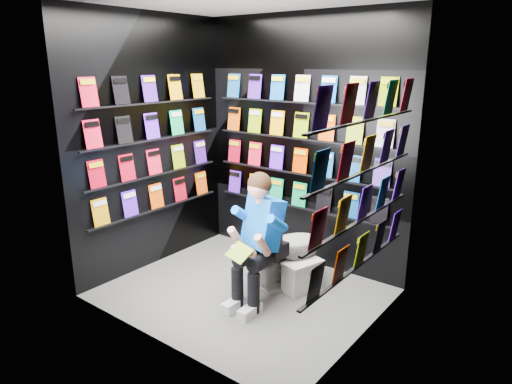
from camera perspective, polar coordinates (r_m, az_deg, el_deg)
The scene contains 13 objects.
floor at distance 4.45m, azimuth -1.69°, elevation -12.46°, with size 2.40×2.40×0.00m, color slate.
wall_back at distance 4.80m, azimuth 5.79°, elevation 6.09°, with size 2.40×0.04×2.60m, color black.
wall_front at distance 3.30m, azimuth -12.90°, elevation 1.26°, with size 2.40×0.04×2.60m, color black.
wall_left at distance 4.83m, azimuth -12.97°, elevation 5.84°, with size 0.04×2.00×2.60m, color black.
wall_right at distance 3.38m, azimuth 14.09°, elevation 1.52°, with size 0.04×2.00×2.60m, color black.
comics_back at distance 4.77m, azimuth 5.60°, elevation 6.10°, with size 2.10×0.06×1.37m, color #F55507, non-canonical shape.
comics_left at distance 4.81m, azimuth -12.75°, elevation 5.87°, with size 0.06×1.70×1.37m, color #F55507, non-canonical shape.
comics_right at distance 3.39m, azimuth 13.64°, elevation 1.68°, with size 0.06×1.70×1.37m, color #F55507, non-canonical shape.
toilet at distance 4.47m, azimuth 3.94°, elevation -7.08°, with size 0.42×0.75×0.73m, color white.
longbox at distance 4.46m, azimuth 5.79°, elevation -10.51°, with size 0.20×0.36×0.27m, color white.
longbox_lid at distance 4.39m, azimuth 5.84°, elevation -8.78°, with size 0.22×0.38×0.03m, color white.
reader at distance 4.05m, azimuth 1.04°, elevation -3.95°, with size 0.47×0.69×1.27m, color blue, non-canonical shape.
held_comic at distance 3.85m, azimuth -2.10°, elevation -7.56°, with size 0.24×0.01×0.17m, color #1A991D.
Camera 1 is at (2.48, -3.02, 2.12)m, focal length 32.00 mm.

